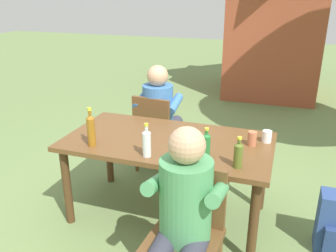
# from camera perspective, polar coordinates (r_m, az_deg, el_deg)

# --- Properties ---
(ground_plane) EXTENTS (24.00, 24.00, 0.00)m
(ground_plane) POSITION_cam_1_polar(r_m,az_deg,el_deg) (3.29, 0.00, -14.00)
(ground_plane) COLOR #6B844C
(dining_table) EXTENTS (1.70, 0.91, 0.73)m
(dining_table) POSITION_cam_1_polar(r_m,az_deg,el_deg) (2.97, 0.00, -3.72)
(dining_table) COLOR brown
(dining_table) RESTS_ON ground_plane
(chair_near_right) EXTENTS (0.47, 0.47, 0.87)m
(chair_near_right) POSITION_cam_1_polar(r_m,az_deg,el_deg) (2.33, 3.11, -15.98)
(chair_near_right) COLOR brown
(chair_near_right) RESTS_ON ground_plane
(chair_far_left) EXTENTS (0.49, 0.49, 0.87)m
(chair_far_left) POSITION_cam_1_polar(r_m,az_deg,el_deg) (3.80, -1.89, -0.56)
(chair_far_left) COLOR brown
(chair_far_left) RESTS_ON ground_plane
(person_in_white_shirt) EXTENTS (0.47, 0.62, 1.18)m
(person_in_white_shirt) POSITION_cam_1_polar(r_m,az_deg,el_deg) (2.15, 2.23, -14.07)
(person_in_white_shirt) COLOR #4C935B
(person_in_white_shirt) RESTS_ON ground_plane
(person_in_plaid_shirt) EXTENTS (0.47, 0.62, 1.18)m
(person_in_plaid_shirt) POSITION_cam_1_polar(r_m,az_deg,el_deg) (3.84, -1.21, 2.31)
(person_in_plaid_shirt) COLOR #3D70B2
(person_in_plaid_shirt) RESTS_ON ground_plane
(bottle_olive) EXTENTS (0.06, 0.06, 0.23)m
(bottle_olive) POSITION_cam_1_polar(r_m,az_deg,el_deg) (2.49, 11.24, -4.49)
(bottle_olive) COLOR #566623
(bottle_olive) RESTS_ON dining_table
(bottle_green) EXTENTS (0.06, 0.06, 0.23)m
(bottle_green) POSITION_cam_1_polar(r_m,az_deg,el_deg) (2.62, 6.16, -2.94)
(bottle_green) COLOR #287A38
(bottle_green) RESTS_ON dining_table
(bottle_amber) EXTENTS (0.06, 0.06, 0.32)m
(bottle_amber) POSITION_cam_1_polar(r_m,az_deg,el_deg) (2.83, -12.28, -0.55)
(bottle_amber) COLOR #996019
(bottle_amber) RESTS_ON dining_table
(bottle_clear) EXTENTS (0.06, 0.06, 0.26)m
(bottle_clear) POSITION_cam_1_polar(r_m,az_deg,el_deg) (2.60, -3.46, -2.64)
(bottle_clear) COLOR white
(bottle_clear) RESTS_ON dining_table
(cup_white) EXTENTS (0.08, 0.08, 0.10)m
(cup_white) POSITION_cam_1_polar(r_m,az_deg,el_deg) (2.98, 15.62, -1.63)
(cup_white) COLOR white
(cup_white) RESTS_ON dining_table
(cup_terracotta) EXTENTS (0.07, 0.07, 0.12)m
(cup_terracotta) POSITION_cam_1_polar(r_m,az_deg,el_deg) (2.88, 13.38, -2.00)
(cup_terracotta) COLOR #BC6B47
(cup_terracotta) RESTS_ON dining_table
(table_knife) EXTENTS (0.15, 0.21, 0.01)m
(table_knife) POSITION_cam_1_polar(r_m,az_deg,el_deg) (2.55, 3.32, -5.86)
(table_knife) COLOR silver
(table_knife) RESTS_ON dining_table
(brick_kiosk) EXTENTS (1.86, 2.00, 2.87)m
(brick_kiosk) POSITION_cam_1_polar(r_m,az_deg,el_deg) (7.07, 17.21, 17.06)
(brick_kiosk) COLOR #9E472D
(brick_kiosk) RESTS_ON ground_plane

